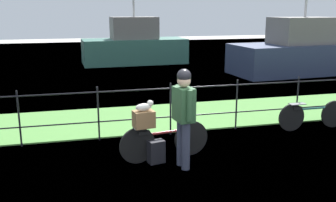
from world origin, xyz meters
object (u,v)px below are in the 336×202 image
object	(u,v)px
wooden_crate	(144,119)
bicycle_parked	(312,115)
backpack_on_paving	(156,152)
moored_boat_mid	(134,46)
bicycle_main	(164,141)
terrier_dog	(145,106)
moored_boat_near	(302,52)
cyclist_person	(184,110)

from	to	relation	value
wooden_crate	bicycle_parked	world-z (taller)	wooden_crate
backpack_on_paving	moored_boat_mid	size ratio (longest dim) A/B	0.08
bicycle_main	backpack_on_paving	world-z (taller)	bicycle_main
bicycle_parked	bicycle_main	bearing A→B (deg)	-166.11
terrier_dog	backpack_on_paving	world-z (taller)	terrier_dog
wooden_crate	bicycle_main	bearing A→B (deg)	8.04
bicycle_parked	wooden_crate	bearing A→B (deg)	-166.64
terrier_dog	moored_boat_mid	distance (m)	12.34
bicycle_parked	moored_boat_mid	size ratio (longest dim) A/B	0.34
wooden_crate	moored_boat_mid	distance (m)	12.35
moored_boat_near	backpack_on_paving	bearing A→B (deg)	-135.33
cyclist_person	moored_boat_near	xyz separation A→B (m)	(7.49, 8.10, -0.15)
backpack_on_paving	bicycle_parked	bearing A→B (deg)	-178.88
wooden_crate	cyclist_person	distance (m)	0.74
cyclist_person	backpack_on_paving	world-z (taller)	cyclist_person
wooden_crate	moored_boat_mid	bearing A→B (deg)	81.44
bicycle_main	terrier_dog	size ratio (longest dim) A/B	5.13
bicycle_parked	cyclist_person	bearing A→B (deg)	-158.70
cyclist_person	backpack_on_paving	bearing A→B (deg)	143.46
terrier_dog	cyclist_person	bearing A→B (deg)	-33.01
moored_boat_near	moored_boat_mid	bearing A→B (deg)	144.35
cyclist_person	moored_boat_near	world-z (taller)	moored_boat_near
wooden_crate	bicycle_parked	distance (m)	4.10
bicycle_main	moored_boat_near	distance (m)	10.90
wooden_crate	moored_boat_near	size ratio (longest dim) A/B	0.06
cyclist_person	bicycle_parked	xyz separation A→B (m)	(3.36, 1.31, -0.68)
backpack_on_paving	cyclist_person	bearing A→B (deg)	129.52
backpack_on_paving	moored_boat_near	distance (m)	11.11
cyclist_person	bicycle_parked	world-z (taller)	cyclist_person
bicycle_main	moored_boat_mid	world-z (taller)	moored_boat_mid
terrier_dog	moored_boat_mid	world-z (taller)	moored_boat_mid
bicycle_main	cyclist_person	size ratio (longest dim) A/B	0.98
terrier_dog	moored_boat_near	size ratio (longest dim) A/B	0.05
wooden_crate	moored_boat_near	distance (m)	11.19
wooden_crate	cyclist_person	world-z (taller)	cyclist_person
terrier_dog	moored_boat_near	distance (m)	11.17
bicycle_parked	moored_boat_mid	distance (m)	11.48
cyclist_person	moored_boat_mid	world-z (taller)	moored_boat_mid
wooden_crate	backpack_on_paving	size ratio (longest dim) A/B	0.87
backpack_on_paving	bicycle_parked	xyz separation A→B (m)	(3.76, 1.01, 0.13)
bicycle_main	wooden_crate	bearing A→B (deg)	-171.96
moored_boat_near	terrier_dog	bearing A→B (deg)	-136.23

